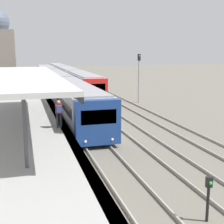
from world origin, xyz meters
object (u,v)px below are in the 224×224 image
person_on_platform (59,112)px  signal_post_near (208,194)px  train_near (56,82)px  train_far (67,75)px  signal_mast_far (139,72)px

person_on_platform → signal_post_near: (3.68, -10.22, -1.03)m
train_near → train_far: bearing=75.5°
signal_post_near → train_near: bearing=93.0°
signal_mast_far → train_far: bearing=103.3°
person_on_platform → train_far: (5.26, 34.18, -0.41)m
person_on_platform → train_far: train_far is taller
train_near → train_far: train_near is taller
train_near → person_on_platform: bearing=-95.3°
person_on_platform → train_near: (2.02, 21.62, -0.36)m
train_near → signal_mast_far: (8.16, -8.19, 1.64)m
train_near → train_far: size_ratio=1.10×
signal_mast_far → signal_post_near: bearing=-105.4°
person_on_platform → signal_mast_far: size_ratio=0.32×
person_on_platform → signal_mast_far: bearing=52.8°
person_on_platform → signal_post_near: 10.91m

